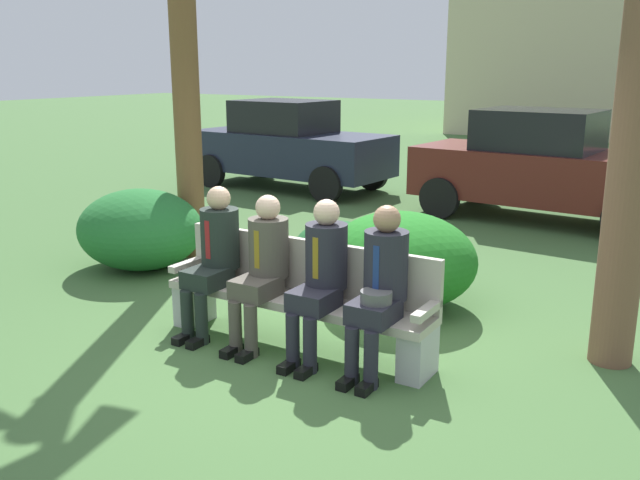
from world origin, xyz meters
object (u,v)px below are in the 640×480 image
object	(u,v)px
seated_man_centerleft	(263,263)
shrub_mid_lawn	(338,250)
shrub_far_lawn	(140,229)
park_bench	(299,296)
shrub_near_bench	(401,260)
parked_car_far	(544,166)
parked_car_near	(289,145)
seated_man_rightmost	(380,283)
seated_man_leftmost	(214,253)
seated_man_centerright	(321,272)

from	to	relation	value
seated_man_centerleft	shrub_mid_lawn	bearing A→B (deg)	101.15
shrub_far_lawn	park_bench	bearing A→B (deg)	-18.72
park_bench	seated_man_centerleft	size ratio (longest dim) A/B	1.90
park_bench	seated_man_centerleft	xyz separation A→B (m)	(-0.28, -0.13, 0.28)
shrub_near_bench	parked_car_far	xyz separation A→B (m)	(0.22, 4.64, 0.37)
seated_man_centerleft	parked_car_near	size ratio (longest dim) A/B	0.32
shrub_mid_lawn	seated_man_centerleft	bearing A→B (deg)	-78.85
seated_man_centerleft	shrub_near_bench	size ratio (longest dim) A/B	0.85
seated_man_rightmost	shrub_mid_lawn	size ratio (longest dim) A/B	1.27
seated_man_leftmost	seated_man_centerleft	xyz separation A→B (m)	(0.53, -0.00, -0.01)
seated_man_leftmost	seated_man_centerleft	size ratio (longest dim) A/B	1.02
seated_man_leftmost	seated_man_centerright	distance (m)	1.09
seated_man_leftmost	shrub_near_bench	xyz separation A→B (m)	(1.11, 1.49, -0.26)
shrub_near_bench	parked_car_near	bearing A→B (deg)	133.08
parked_car_far	shrub_mid_lawn	bearing A→B (deg)	-105.86
seated_man_leftmost	seated_man_centerleft	bearing A→B (deg)	-0.28
park_bench	seated_man_centerright	bearing A→B (deg)	-24.02
seated_man_centerleft	park_bench	bearing A→B (deg)	25.53
seated_man_leftmost	shrub_near_bench	bearing A→B (deg)	53.20
seated_man_rightmost	shrub_far_lawn	bearing A→B (deg)	163.32
park_bench	shrub_far_lawn	xyz separation A→B (m)	(-2.84, 0.96, 0.03)
seated_man_rightmost	parked_car_far	distance (m)	6.14
seated_man_centerright	park_bench	bearing A→B (deg)	155.98
park_bench	shrub_far_lawn	distance (m)	3.00
shrub_far_lawn	parked_car_near	world-z (taller)	parked_car_near
shrub_near_bench	seated_man_centerleft	bearing A→B (deg)	-111.51
seated_man_leftmost	seated_man_centerright	world-z (taller)	seated_man_leftmost
parked_car_near	shrub_mid_lawn	bearing A→B (deg)	-50.79
parked_car_near	parked_car_far	world-z (taller)	same
parked_car_near	parked_car_far	xyz separation A→B (m)	(4.88, -0.35, 0.00)
seated_man_centerright	seated_man_rightmost	size ratio (longest dim) A/B	0.99
seated_man_rightmost	shrub_near_bench	world-z (taller)	seated_man_rightmost
park_bench	seated_man_centerright	xyz separation A→B (m)	(0.29, -0.13, 0.29)
shrub_near_bench	parked_car_far	distance (m)	4.66
parked_car_far	seated_man_centerright	bearing A→B (deg)	-92.19
shrub_near_bench	seated_man_rightmost	bearing A→B (deg)	-71.05
seated_man_rightmost	parked_car_far	xyz separation A→B (m)	(-0.30, 6.13, 0.11)
shrub_near_bench	parked_car_near	world-z (taller)	parked_car_near
park_bench	shrub_far_lawn	world-z (taller)	shrub_far_lawn
seated_man_centerright	shrub_far_lawn	size ratio (longest dim) A/B	0.87
seated_man_rightmost	seated_man_centerright	bearing A→B (deg)	179.46
seated_man_centerright	parked_car_far	world-z (taller)	parked_car_far
parked_car_far	park_bench	bearing A→B (deg)	-95.01
seated_man_leftmost	seated_man_rightmost	size ratio (longest dim) A/B	1.00
shrub_mid_lawn	shrub_far_lawn	size ratio (longest dim) A/B	0.69
seated_man_leftmost	seated_man_rightmost	bearing A→B (deg)	-0.19
park_bench	shrub_far_lawn	bearing A→B (deg)	161.28
seated_man_centerleft	parked_car_far	distance (m)	6.18
seated_man_centerright	parked_car_near	world-z (taller)	parked_car_near
seated_man_centerleft	parked_car_far	world-z (taller)	parked_car_far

